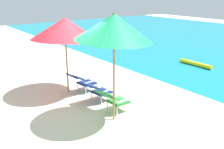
# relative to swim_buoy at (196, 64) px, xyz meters

# --- Properties ---
(ground_plane) EXTENTS (40.00, 40.00, 0.00)m
(ground_plane) POSITION_rel_swim_buoy_xyz_m (0.63, -1.64, -0.10)
(ground_plane) COLOR beige
(swim_buoy) EXTENTS (1.60, 0.18, 0.18)m
(swim_buoy) POSITION_rel_swim_buoy_xyz_m (0.00, 0.00, 0.00)
(swim_buoy) COLOR yellow
(swim_buoy) RESTS_ON ocean_band
(lounge_chair_left) EXTENTS (0.60, 0.91, 0.68)m
(lounge_chair_left) POSITION_rel_swim_buoy_xyz_m (-0.30, -5.58, 0.31)
(lounge_chair_left) COLOR navy
(lounge_chair_left) RESTS_ON ground_plane
(lounge_chair_center) EXTENTS (0.63, 0.93, 0.68)m
(lounge_chair_center) POSITION_rel_swim_buoy_xyz_m (0.66, -5.64, 0.31)
(lounge_chair_center) COLOR navy
(lounge_chair_center) RESTS_ON ground_plane
(lounge_chair_right) EXTENTS (0.56, 0.88, 0.68)m
(lounge_chair_right) POSITION_rel_swim_buoy_xyz_m (1.48, -5.68, 0.31)
(lounge_chair_right) COLOR #338E3D
(lounge_chair_right) RESTS_ON ground_plane
(beach_umbrella_left) EXTENTS (2.80, 2.82, 2.46)m
(beach_umbrella_left) POSITION_rel_swim_buoy_xyz_m (-0.58, -5.95, 1.97)
(beach_umbrella_left) COLOR olive
(beach_umbrella_left) RESTS_ON ground_plane
(beach_umbrella_right) EXTENTS (2.63, 2.63, 2.73)m
(beach_umbrella_right) POSITION_rel_swim_buoy_xyz_m (1.81, -5.91, 2.27)
(beach_umbrella_right) COLOR olive
(beach_umbrella_right) RESTS_ON ground_plane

